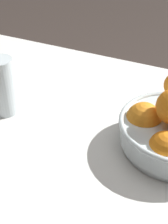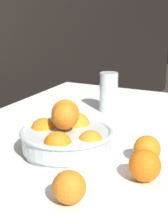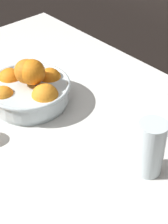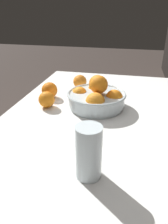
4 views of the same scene
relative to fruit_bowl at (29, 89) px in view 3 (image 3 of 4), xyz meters
The scene contains 3 objects.
dining_table 0.20m from the fruit_bowl, 14.69° to the left, with size 1.36×0.83×0.77m.
fruit_bowl is the anchor object (origin of this frame).
juice_glass 0.44m from the fruit_bowl, ahead, with size 0.07×0.07×0.15m.
Camera 3 is at (0.67, -0.54, 1.47)m, focal length 60.00 mm.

